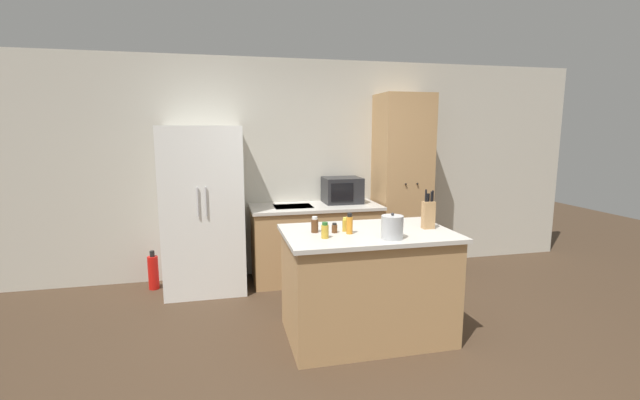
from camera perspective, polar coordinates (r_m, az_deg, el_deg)
The scene contains 15 objects.
ground_plane at distance 3.52m, azimuth 7.09°, elevation -20.85°, with size 14.00×14.00×0.00m, color #423021.
wall_back at distance 5.31m, azimuth -1.34°, elevation 4.29°, with size 7.20×0.06×2.60m.
refrigerator at distance 4.86m, azimuth -15.22°, elevation -1.20°, with size 0.85×0.75×1.81m.
back_counter at distance 5.12m, azimuth -0.60°, elevation -5.59°, with size 1.53×0.67×0.89m.
pantry_cabinet at distance 5.39m, azimuth 10.83°, elevation 2.02°, with size 0.61×0.56×2.19m.
kitchen_island at distance 3.75m, azimuth 6.26°, elevation -11.02°, with size 1.41×0.90×0.93m.
microwave at distance 5.19m, azimuth 2.97°, elevation 1.32°, with size 0.45×0.38×0.31m.
knife_block at distance 3.78m, azimuth 14.25°, elevation -1.80°, with size 0.10×0.07×0.34m.
spice_bottle_tall_dark at distance 3.50m, azimuth 3.97°, elevation -3.23°, with size 0.05×0.05×0.17m.
spice_bottle_short_red at distance 3.35m, azimuth 0.66°, elevation -4.13°, with size 0.06×0.06×0.13m.
spice_bottle_amber_oil at distance 3.54m, azimuth -0.71°, elevation -3.36°, with size 0.06×0.06×0.13m.
spice_bottle_green_herb at distance 3.54m, azimuth 1.95°, elevation -3.78°, with size 0.05×0.05×0.08m.
spice_bottle_pale_salt at distance 3.58m, azimuth 3.36°, elevation -3.32°, with size 0.05×0.05×0.12m.
kettle at distance 3.38m, azimuth 9.60°, elevation -3.59°, with size 0.17×0.17×0.21m.
fire_extinguisher at distance 5.20m, azimuth -21.34°, elevation -8.94°, with size 0.11×0.11×0.44m.
Camera 1 is at (-1.08, -2.85, 1.77)m, focal length 24.00 mm.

